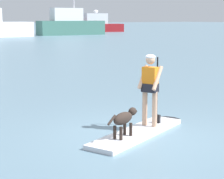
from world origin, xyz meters
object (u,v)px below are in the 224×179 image
Objects in this scene: moored_boat_port at (70,25)px; moored_boat_starboard at (98,25)px; paddleboard at (142,131)px; dog at (124,119)px; person_paddler at (150,85)px.

moored_boat_starboard is (11.27, 9.63, -0.29)m from moored_boat_port.
paddleboard is at bearing -121.92° from moored_boat_starboard.
moored_boat_port is (25.87, 50.00, 1.53)m from paddleboard.
moored_boat_port is at bearing 62.12° from dog.
paddleboard is 70.26m from moored_boat_starboard.
moored_boat_port is (25.55, 49.88, 0.51)m from person_paddler.
person_paddler is 1.26m from dog.
person_paddler is at bearing 21.34° from paddleboard.
moored_boat_port is at bearing 62.87° from person_paddler.
person_paddler is 69.98m from moored_boat_starboard.
dog is at bearing -158.66° from paddleboard.
person_paddler reaches higher than paddleboard.
dog is (-0.73, -0.28, 0.44)m from paddleboard.
person_paddler is at bearing -121.75° from moored_boat_starboard.
paddleboard is 56.32m from moored_boat_port.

